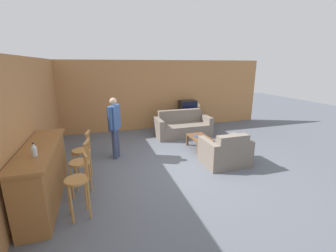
{
  "coord_description": "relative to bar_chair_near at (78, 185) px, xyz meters",
  "views": [
    {
      "loc": [
        -1.9,
        -4.65,
        2.44
      ],
      "look_at": [
        -0.16,
        0.87,
        0.85
      ],
      "focal_mm": 24.0,
      "sensor_mm": 36.0,
      "label": 1
    }
  ],
  "objects": [
    {
      "name": "tv_unit",
      "position": [
        3.73,
        4.51,
        -0.29
      ],
      "size": [
        1.1,
        0.53,
        0.57
      ],
      "color": "black",
      "rests_on": "ground_plane"
    },
    {
      "name": "ground_plane",
      "position": [
        2.3,
        1.15,
        -0.58
      ],
      "size": [
        24.0,
        24.0,
        0.0
      ],
      "primitive_type": "plane",
      "color": "#565B66"
    },
    {
      "name": "bar_counter",
      "position": [
        -0.63,
        0.66,
        -0.04
      ],
      "size": [
        0.55,
        2.22,
        1.07
      ],
      "color": "brown",
      "rests_on": "ground_plane"
    },
    {
      "name": "coffee_table",
      "position": [
        3.19,
        2.24,
        -0.27
      ],
      "size": [
        0.53,
        0.88,
        0.37
      ],
      "color": "brown",
      "rests_on": "ground_plane"
    },
    {
      "name": "person_by_window",
      "position": [
        0.78,
        2.33,
        0.34
      ],
      "size": [
        0.36,
        0.51,
        1.63
      ],
      "color": "#384260",
      "rests_on": "ground_plane"
    },
    {
      "name": "bar_chair_near",
      "position": [
        0.0,
        0.0,
        0.0
      ],
      "size": [
        0.45,
        0.45,
        1.09
      ],
      "color": "#B77F42",
      "rests_on": "ground_plane"
    },
    {
      "name": "book_on_table",
      "position": [
        3.12,
        2.31,
        -0.2
      ],
      "size": [
        0.18,
        0.17,
        0.02
      ],
      "color": "navy",
      "rests_on": "coffee_table"
    },
    {
      "name": "couch_far",
      "position": [
        3.18,
        3.64,
        -0.27
      ],
      "size": [
        1.91,
        0.91,
        0.87
      ],
      "color": "#70665B",
      "rests_on": "ground_plane"
    },
    {
      "name": "wall_back",
      "position": [
        2.3,
        4.89,
        0.72
      ],
      "size": [
        9.4,
        0.08,
        2.6
      ],
      "color": "#B27A47",
      "rests_on": "ground_plane"
    },
    {
      "name": "bottle",
      "position": [
        -0.59,
        0.18,
        0.59
      ],
      "size": [
        0.08,
        0.08,
        0.22
      ],
      "color": "silver",
      "rests_on": "bar_counter"
    },
    {
      "name": "bar_chair_far",
      "position": [
        0.0,
        1.3,
        0.0
      ],
      "size": [
        0.44,
        0.44,
        1.09
      ],
      "color": "#B77F42",
      "rests_on": "ground_plane"
    },
    {
      "name": "wall_left",
      "position": [
        -0.96,
        2.52,
        0.72
      ],
      "size": [
        0.08,
        8.74,
        2.6
      ],
      "color": "#B27A47",
      "rests_on": "ground_plane"
    },
    {
      "name": "armchair_near",
      "position": [
        3.35,
        1.06,
        -0.27
      ],
      "size": [
        1.09,
        0.86,
        0.85
      ],
      "color": "#70665B",
      "rests_on": "ground_plane"
    },
    {
      "name": "tv",
      "position": [
        3.73,
        4.51,
        0.25
      ],
      "size": [
        0.65,
        0.42,
        0.52
      ],
      "color": "black",
      "rests_on": "tv_unit"
    },
    {
      "name": "table_lamp",
      "position": [
        4.12,
        4.51,
        0.37
      ],
      "size": [
        0.29,
        0.29,
        0.5
      ],
      "color": "brown",
      "rests_on": "tv_unit"
    },
    {
      "name": "bar_chair_mid",
      "position": [
        0.0,
        0.68,
        0.0
      ],
      "size": [
        0.45,
        0.45,
        1.09
      ],
      "color": "#B77F42",
      "rests_on": "ground_plane"
    }
  ]
}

